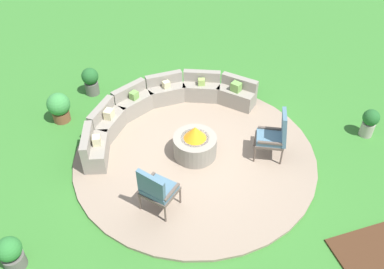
{
  "coord_description": "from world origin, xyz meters",
  "views": [
    {
      "loc": [
        -1.98,
        -5.93,
        6.06
      ],
      "look_at": [
        0.0,
        0.2,
        0.45
      ],
      "focal_mm": 37.83,
      "sensor_mm": 36.0,
      "label": 1
    }
  ],
  "objects_px": {
    "lounge_chair_front_left": "(156,189)",
    "potted_plant_3": "(59,107)",
    "potted_plant_4": "(370,122)",
    "potted_plant_1": "(11,253)",
    "fire_pit": "(195,144)",
    "potted_plant_0": "(91,80)",
    "curved_stone_bench": "(159,106)",
    "lounge_chair_front_right": "(275,135)"
  },
  "relations": [
    {
      "from": "fire_pit",
      "to": "potted_plant_4",
      "type": "bearing_deg",
      "value": -7.65
    },
    {
      "from": "potted_plant_3",
      "to": "curved_stone_bench",
      "type": "bearing_deg",
      "value": -15.95
    },
    {
      "from": "curved_stone_bench",
      "to": "fire_pit",
      "type": "bearing_deg",
      "value": -75.65
    },
    {
      "from": "lounge_chair_front_left",
      "to": "potted_plant_0",
      "type": "relative_size",
      "value": 1.51
    },
    {
      "from": "potted_plant_4",
      "to": "lounge_chair_front_left",
      "type": "bearing_deg",
      "value": -172.51
    },
    {
      "from": "fire_pit",
      "to": "curved_stone_bench",
      "type": "xyz_separation_m",
      "value": [
        -0.39,
        1.51,
        -0.01
      ]
    },
    {
      "from": "curved_stone_bench",
      "to": "potted_plant_1",
      "type": "bearing_deg",
      "value": -136.64
    },
    {
      "from": "lounge_chair_front_left",
      "to": "potted_plant_3",
      "type": "height_order",
      "value": "lounge_chair_front_left"
    },
    {
      "from": "potted_plant_1",
      "to": "potted_plant_0",
      "type": "bearing_deg",
      "value": 67.93
    },
    {
      "from": "curved_stone_bench",
      "to": "potted_plant_4",
      "type": "bearing_deg",
      "value": -25.29
    },
    {
      "from": "fire_pit",
      "to": "lounge_chair_front_left",
      "type": "xyz_separation_m",
      "value": [
        -1.11,
        -1.19,
        0.26
      ]
    },
    {
      "from": "potted_plant_4",
      "to": "potted_plant_1",
      "type": "bearing_deg",
      "value": -172.2
    },
    {
      "from": "curved_stone_bench",
      "to": "potted_plant_3",
      "type": "distance_m",
      "value": 2.32
    },
    {
      "from": "lounge_chair_front_left",
      "to": "lounge_chair_front_right",
      "type": "xyz_separation_m",
      "value": [
        2.66,
        0.66,
        0.01
      ]
    },
    {
      "from": "potted_plant_0",
      "to": "potted_plant_1",
      "type": "relative_size",
      "value": 1.09
    },
    {
      "from": "lounge_chair_front_left",
      "to": "potted_plant_3",
      "type": "bearing_deg",
      "value": 162.76
    },
    {
      "from": "lounge_chair_front_right",
      "to": "potted_plant_1",
      "type": "distance_m",
      "value": 5.3
    },
    {
      "from": "potted_plant_3",
      "to": "potted_plant_4",
      "type": "xyz_separation_m",
      "value": [
        6.54,
        -2.67,
        -0.02
      ]
    },
    {
      "from": "curved_stone_bench",
      "to": "potted_plant_4",
      "type": "distance_m",
      "value": 4.76
    },
    {
      "from": "lounge_chair_front_left",
      "to": "potted_plant_4",
      "type": "distance_m",
      "value": 5.09
    },
    {
      "from": "curved_stone_bench",
      "to": "potted_plant_3",
      "type": "height_order",
      "value": "curved_stone_bench"
    },
    {
      "from": "lounge_chair_front_right",
      "to": "potted_plant_4",
      "type": "bearing_deg",
      "value": -63.98
    },
    {
      "from": "curved_stone_bench",
      "to": "potted_plant_4",
      "type": "height_order",
      "value": "curved_stone_bench"
    },
    {
      "from": "lounge_chair_front_left",
      "to": "lounge_chair_front_right",
      "type": "bearing_deg",
      "value": 62.42
    },
    {
      "from": "lounge_chair_front_left",
      "to": "potted_plant_1",
      "type": "bearing_deg",
      "value": -123.06
    },
    {
      "from": "potted_plant_0",
      "to": "potted_plant_3",
      "type": "xyz_separation_m",
      "value": [
        -0.84,
        -0.89,
        -0.0
      ]
    },
    {
      "from": "curved_stone_bench",
      "to": "lounge_chair_front_left",
      "type": "height_order",
      "value": "lounge_chair_front_left"
    },
    {
      "from": "curved_stone_bench",
      "to": "potted_plant_4",
      "type": "xyz_separation_m",
      "value": [
        4.31,
        -2.04,
        0.03
      ]
    },
    {
      "from": "potted_plant_0",
      "to": "potted_plant_3",
      "type": "height_order",
      "value": "potted_plant_3"
    },
    {
      "from": "curved_stone_bench",
      "to": "potted_plant_0",
      "type": "xyz_separation_m",
      "value": [
        -1.39,
        1.52,
        0.06
      ]
    },
    {
      "from": "fire_pit",
      "to": "potted_plant_4",
      "type": "xyz_separation_m",
      "value": [
        3.92,
        -0.53,
        0.02
      ]
    },
    {
      "from": "fire_pit",
      "to": "potted_plant_0",
      "type": "xyz_separation_m",
      "value": [
        -1.77,
        3.03,
        0.05
      ]
    },
    {
      "from": "potted_plant_0",
      "to": "fire_pit",
      "type": "bearing_deg",
      "value": -59.67
    },
    {
      "from": "curved_stone_bench",
      "to": "lounge_chair_front_left",
      "type": "bearing_deg",
      "value": -105.12
    },
    {
      "from": "potted_plant_3",
      "to": "fire_pit",
      "type": "bearing_deg",
      "value": -39.37
    },
    {
      "from": "curved_stone_bench",
      "to": "lounge_chair_front_left",
      "type": "xyz_separation_m",
      "value": [
        -0.73,
        -2.7,
        0.28
      ]
    },
    {
      "from": "fire_pit",
      "to": "lounge_chair_front_left",
      "type": "height_order",
      "value": "lounge_chair_front_left"
    },
    {
      "from": "potted_plant_0",
      "to": "potted_plant_4",
      "type": "xyz_separation_m",
      "value": [
        5.7,
        -3.56,
        -0.03
      ]
    },
    {
      "from": "curved_stone_bench",
      "to": "lounge_chair_front_left",
      "type": "distance_m",
      "value": 2.81
    },
    {
      "from": "lounge_chair_front_left",
      "to": "potted_plant_4",
      "type": "bearing_deg",
      "value": 56.03
    },
    {
      "from": "fire_pit",
      "to": "potted_plant_1",
      "type": "xyz_separation_m",
      "value": [
        -3.64,
        -1.56,
        0.01
      ]
    },
    {
      "from": "lounge_chair_front_right",
      "to": "potted_plant_0",
      "type": "xyz_separation_m",
      "value": [
        -3.32,
        3.56,
        -0.23
      ]
    }
  ]
}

